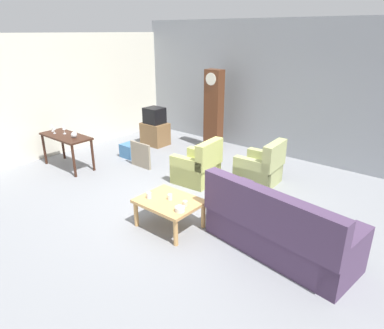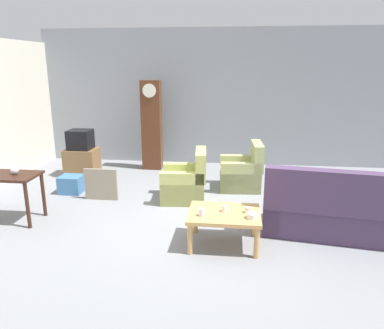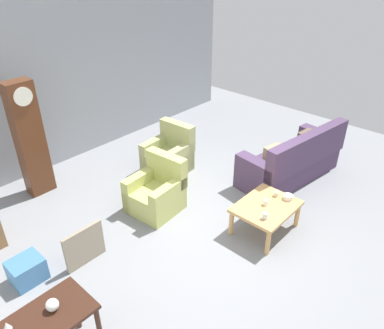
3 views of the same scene
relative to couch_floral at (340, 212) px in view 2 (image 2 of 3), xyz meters
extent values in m
plane|color=gray|center=(-2.01, 0.26, -0.35)|extent=(10.40, 10.40, 0.00)
cube|color=gray|center=(-2.01, 3.86, 1.25)|extent=(8.40, 0.16, 3.20)
cube|color=#4C3856|center=(0.01, 0.07, -0.13)|extent=(2.20, 1.12, 0.44)
cube|color=#4C3856|center=(-0.04, -0.29, 0.39)|extent=(2.11, 0.49, 0.60)
cube|color=#4C3856|center=(-0.91, 0.20, -0.01)|extent=(0.35, 0.87, 0.68)
cube|color=brown|center=(0.49, 0.05, 0.27)|extent=(0.37, 0.15, 0.36)
cube|color=#9E8966|center=(-0.46, 0.18, 0.27)|extent=(0.38, 0.19, 0.36)
cube|color=#B7BC66|center=(-2.41, 1.17, -0.15)|extent=(0.82, 0.82, 0.40)
cube|color=#B7BC66|center=(-2.09, 1.20, 0.31)|extent=(0.24, 0.77, 0.52)
cube|color=#B7BC66|center=(-2.44, 1.47, -0.05)|extent=(0.77, 0.22, 0.60)
cube|color=#B7BC66|center=(-2.39, 0.88, -0.05)|extent=(0.77, 0.22, 0.60)
cube|color=tan|center=(-1.39, 1.93, -0.15)|extent=(0.81, 0.81, 0.40)
cube|color=tan|center=(-1.07, 1.95, 0.31)|extent=(0.23, 0.77, 0.52)
cube|color=tan|center=(-1.41, 2.23, -0.05)|extent=(0.77, 0.21, 0.60)
cube|color=tan|center=(-1.37, 1.63, -0.05)|extent=(0.77, 0.21, 0.60)
cube|color=tan|center=(-1.62, -0.46, 0.09)|extent=(0.96, 0.76, 0.05)
cylinder|color=tan|center=(-2.04, -0.78, -0.14)|extent=(0.07, 0.07, 0.42)
cylinder|color=tan|center=(-1.20, -0.78, -0.14)|extent=(0.07, 0.07, 0.42)
cylinder|color=tan|center=(-2.04, -0.13, -0.14)|extent=(0.07, 0.07, 0.42)
cylinder|color=tan|center=(-1.20, -0.13, -0.14)|extent=(0.07, 0.07, 0.42)
cylinder|color=#381E14|center=(-4.54, -0.29, 0.01)|extent=(0.06, 0.06, 0.72)
cylinder|color=#381E14|center=(-4.54, 0.18, 0.01)|extent=(0.06, 0.06, 0.72)
cube|color=#562D19|center=(-3.41, 3.13, 0.67)|extent=(0.44, 0.28, 2.04)
cylinder|color=silver|center=(-3.41, 2.98, 1.47)|extent=(0.30, 0.02, 0.30)
cube|color=brown|center=(-4.83, 2.40, -0.05)|extent=(0.68, 0.52, 0.60)
cube|color=black|center=(-4.83, 2.40, 0.46)|extent=(0.48, 0.44, 0.42)
cube|color=gray|center=(-3.88, 1.00, -0.06)|extent=(0.60, 0.05, 0.58)
cube|color=teal|center=(-4.59, 1.29, -0.19)|extent=(0.42, 0.37, 0.33)
sphere|color=silver|center=(-4.84, -0.02, 0.47)|extent=(0.13, 0.13, 0.13)
cylinder|color=white|center=(-1.62, -0.44, 0.16)|extent=(0.07, 0.07, 0.09)
cylinder|color=silver|center=(-1.91, -0.61, 0.16)|extent=(0.08, 0.08, 0.10)
cylinder|color=beige|center=(-1.31, -0.44, 0.15)|extent=(0.08, 0.08, 0.08)
cylinder|color=white|center=(-1.26, -0.61, 0.15)|extent=(0.15, 0.15, 0.07)
camera|label=1|loc=(1.69, -3.90, 2.58)|focal=32.11mm
camera|label=2|loc=(-1.52, -5.04, 2.03)|focal=34.26mm
camera|label=3|loc=(-5.71, -2.66, 3.48)|focal=34.72mm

